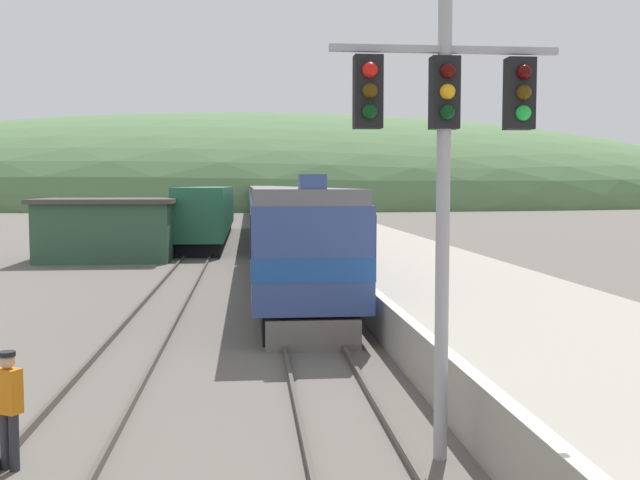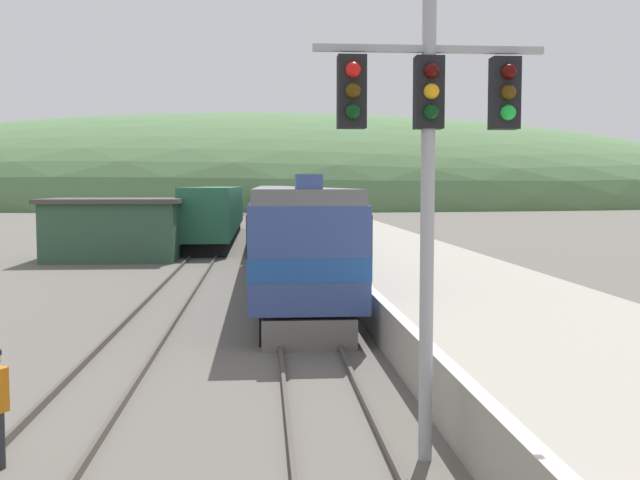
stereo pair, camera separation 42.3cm
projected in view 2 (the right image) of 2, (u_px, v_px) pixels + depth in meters
The scene contains 12 objects.
track_main at pixel (274, 225), 73.98m from camera, with size 1.52×180.00×0.16m.
track_siding at pixel (229, 225), 73.64m from camera, with size 1.52×180.00×0.16m.
platform at pixel (345, 233), 54.43m from camera, with size 6.26×140.00×1.16m.
distant_hills at pixel (268, 204), 157.68m from camera, with size 217.45×97.85×37.23m.
station_shed at pixel (115, 229), 40.39m from camera, with size 7.31×5.63×3.31m.
express_train_lead_car at pixel (292, 235), 28.28m from camera, with size 3.04×21.37×4.29m.
carriage_second at pixel (279, 213), 49.91m from camera, with size 3.03×19.90×3.93m.
carriage_third at pixel (274, 205), 70.57m from camera, with size 3.03×19.90×3.93m.
carriage_fourth at pixel (272, 201), 91.23m from camera, with size 3.03×19.90×3.93m.
carriage_fifth at pixel (270, 198), 111.90m from camera, with size 3.03×19.90×3.93m.
siding_train at pixel (218, 213), 54.90m from camera, with size 2.90×28.41×3.88m.
signal_mast_main at pixel (429, 141), 10.62m from camera, with size 3.30×0.42×6.84m.
Camera 2 is at (-1.12, -4.02, 4.03)m, focal length 42.00 mm.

